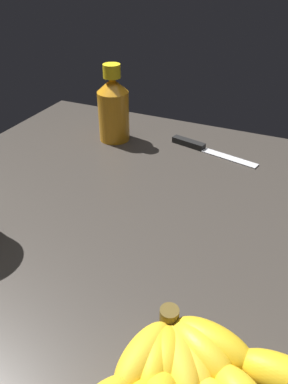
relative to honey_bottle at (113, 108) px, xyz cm
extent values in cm
cube|color=#38332D|center=(-17.25, 23.57, -8.47)|extent=(81.67, 76.68, 3.38)
ellipsoid|color=yellow|center=(-26.40, 43.62, -5.01)|extent=(4.71, 8.62, 3.54)
ellipsoid|color=yellow|center=(-27.61, 43.28, -5.07)|extent=(4.23, 7.64, 3.42)
ellipsoid|color=yellow|center=(-28.25, 42.58, -5.06)|extent=(5.06, 6.67, 3.46)
ellipsoid|color=yellow|center=(-29.66, 42.70, -5.12)|extent=(7.07, 8.26, 3.34)
ellipsoid|color=yellow|center=(-30.25, 41.89, -5.25)|extent=(7.26, 7.12, 3.07)
ellipsoid|color=yellow|center=(-31.05, 40.89, -4.99)|extent=(8.14, 6.50, 3.58)
ellipsoid|color=yellow|center=(-31.85, 39.69, -4.95)|extent=(8.78, 4.99, 3.68)
ellipsoid|color=yellow|center=(-38.44, 40.33, -4.95)|extent=(8.40, 3.92, 3.68)
cylinder|color=brown|center=(-27.10, 38.89, -4.99)|extent=(2.00, 2.00, 3.00)
cylinder|color=orange|center=(0.00, 0.00, -1.80)|extent=(6.22, 6.22, 9.98)
cone|color=orange|center=(0.00, 0.00, 4.57)|extent=(6.22, 6.22, 2.76)
cylinder|color=yellow|center=(0.00, 0.00, 7.21)|extent=(3.35, 3.35, 2.53)
cube|color=silver|center=(-23.85, -1.24, -6.49)|extent=(11.22, 4.27, 0.50)
cube|color=black|center=(-15.04, -3.29, -6.19)|extent=(7.18, 3.15, 1.20)
camera|label=1|loc=(-34.92, 62.38, 26.93)|focal=34.95mm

